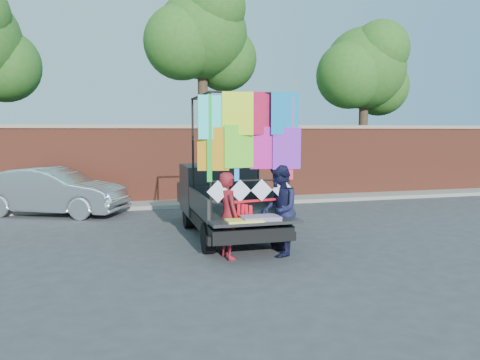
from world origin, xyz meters
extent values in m
plane|color=#38383A|center=(0.00, 0.00, 0.00)|extent=(90.00, 90.00, 0.00)
cube|color=brown|center=(0.00, 7.00, 1.25)|extent=(30.00, 0.35, 2.50)
cube|color=gray|center=(0.00, 7.00, 2.55)|extent=(30.00, 0.45, 0.12)
cube|color=gray|center=(0.00, 6.30, 0.06)|extent=(30.00, 1.20, 0.12)
sphere|color=#26631C|center=(-5.60, 8.60, 4.55)|extent=(2.40, 2.40, 2.40)
cylinder|color=#38281C|center=(1.00, 8.20, 2.73)|extent=(0.36, 0.36, 5.46)
sphere|color=#26631C|center=(1.00, 8.20, 5.85)|extent=(3.20, 3.20, 3.20)
sphere|color=#26631C|center=(1.90, 8.60, 5.07)|extent=(2.40, 2.40, 2.40)
sphere|color=#26631C|center=(0.20, 7.90, 5.46)|extent=(2.60, 2.60, 2.60)
sphere|color=#26631C|center=(1.30, 7.60, 6.63)|extent=(2.20, 2.20, 2.20)
cylinder|color=#38281C|center=(7.50, 8.20, 2.27)|extent=(0.36, 0.36, 4.55)
sphere|color=#26631C|center=(7.50, 8.20, 4.88)|extent=(3.20, 3.20, 3.20)
sphere|color=#26631C|center=(8.40, 8.60, 4.23)|extent=(2.40, 2.40, 2.40)
sphere|color=#26631C|center=(6.70, 7.90, 4.55)|extent=(2.60, 2.60, 2.60)
sphere|color=#26631C|center=(7.80, 7.60, 5.52)|extent=(2.20, 2.20, 2.20)
cylinder|color=black|center=(-0.42, 2.73, 0.31)|extent=(0.21, 0.62, 0.62)
cylinder|color=black|center=(-0.42, 0.21, 0.31)|extent=(0.21, 0.62, 0.62)
cylinder|color=black|center=(1.04, 2.73, 0.31)|extent=(0.21, 0.62, 0.62)
cylinder|color=black|center=(1.04, 0.21, 0.31)|extent=(0.21, 0.62, 0.62)
cube|color=black|center=(0.31, 1.42, 0.47)|extent=(1.59, 3.92, 0.28)
cube|color=black|center=(0.31, 0.72, 0.73)|extent=(1.68, 2.15, 0.09)
cube|color=black|center=(-0.51, 0.72, 0.93)|extent=(0.06, 2.15, 0.42)
cube|color=black|center=(1.13, 0.72, 0.93)|extent=(0.06, 2.15, 0.42)
cube|color=black|center=(0.31, 1.78, 0.93)|extent=(1.68, 0.06, 0.42)
cube|color=black|center=(0.31, 2.68, 0.98)|extent=(1.68, 1.49, 1.17)
cube|color=#8C9EAD|center=(0.31, 2.26, 1.35)|extent=(1.49, 0.06, 0.51)
cube|color=#8C9EAD|center=(0.31, 3.38, 1.17)|extent=(1.49, 0.09, 0.65)
cube|color=black|center=(0.31, 3.71, 0.75)|extent=(1.63, 0.84, 0.51)
cube|color=black|center=(0.31, -0.59, 0.75)|extent=(1.68, 0.51, 0.06)
cube|color=black|center=(0.31, -0.37, 0.39)|extent=(1.73, 0.14, 0.17)
cylinder|color=black|center=(-0.46, -0.26, 1.94)|extent=(0.05, 0.05, 2.33)
cylinder|color=black|center=(-0.46, 1.70, 1.94)|extent=(0.05, 0.05, 2.33)
cylinder|color=black|center=(1.08, -0.26, 1.94)|extent=(0.05, 0.05, 2.33)
cylinder|color=black|center=(1.08, 1.70, 1.94)|extent=(0.05, 0.05, 2.33)
cylinder|color=black|center=(0.31, -0.26, 3.11)|extent=(1.59, 0.04, 0.04)
cylinder|color=black|center=(0.31, 1.70, 3.11)|extent=(1.59, 0.04, 0.04)
cylinder|color=black|center=(-0.46, 0.72, 3.11)|extent=(0.04, 2.01, 0.04)
cylinder|color=black|center=(1.08, 0.72, 3.11)|extent=(0.04, 2.01, 0.04)
cylinder|color=black|center=(0.31, -0.26, 1.48)|extent=(1.59, 0.04, 0.04)
cube|color=#35FCFF|center=(-0.39, -0.28, 2.69)|extent=(0.58, 0.01, 0.79)
cube|color=#D2F91A|center=(0.08, -0.32, 2.69)|extent=(0.58, 0.01, 0.79)
cube|color=#C51740|center=(0.54, -0.28, 2.69)|extent=(0.58, 0.01, 0.79)
cube|color=#0E83C7|center=(1.01, -0.32, 2.69)|extent=(0.58, 0.01, 0.79)
cube|color=orange|center=(-0.39, -0.28, 2.08)|extent=(0.58, 0.01, 0.79)
cube|color=#69E929|center=(0.08, -0.32, 2.08)|extent=(0.58, 0.01, 0.79)
cube|color=#DC1897|center=(0.54, -0.28, 2.08)|extent=(0.58, 0.01, 0.79)
cube|color=purple|center=(1.01, -0.32, 2.08)|extent=(0.58, 0.01, 0.79)
cube|color=green|center=(-0.48, -0.30, 2.27)|extent=(0.09, 0.01, 1.59)
cube|color=#FF2A59|center=(1.10, -0.30, 2.27)|extent=(0.09, 0.01, 1.59)
cube|color=#1C95FF|center=(0.03, -0.30, 2.27)|extent=(0.09, 0.01, 1.59)
cube|color=white|center=(-0.33, -0.29, 1.29)|extent=(0.42, 0.01, 0.42)
cube|color=white|center=(0.10, -0.29, 1.29)|extent=(0.42, 0.01, 0.42)
cube|color=white|center=(0.52, -0.29, 1.29)|extent=(0.42, 0.01, 0.42)
cube|color=white|center=(0.94, -0.29, 1.29)|extent=(0.42, 0.01, 0.42)
cube|color=red|center=(0.40, -0.59, 0.81)|extent=(0.70, 0.42, 0.07)
cube|color=#F9FF50|center=(0.08, -0.65, 0.79)|extent=(0.65, 0.37, 0.04)
imported|color=silver|center=(-3.89, 5.56, 0.69)|extent=(4.39, 3.07, 1.37)
imported|color=maroon|center=(-0.12, -0.22, 0.82)|extent=(0.51, 0.67, 1.64)
imported|color=#161737|center=(0.88, -0.27, 0.89)|extent=(0.86, 1.00, 1.77)
cube|color=#FD0D1C|center=(0.38, -0.24, 1.08)|extent=(0.98, 0.24, 0.04)
cube|color=#FD0D1C|center=(0.07, -0.26, 0.77)|extent=(0.06, 0.02, 0.57)
cube|color=#FD0D1C|center=(0.15, -0.26, 0.75)|extent=(0.06, 0.02, 0.57)
cube|color=#FD0D1C|center=(0.24, -0.26, 0.73)|extent=(0.06, 0.02, 0.57)
cube|color=#FD0D1C|center=(0.32, -0.26, 0.71)|extent=(0.06, 0.02, 0.57)
camera|label=1|loc=(-2.17, -8.66, 2.40)|focal=35.00mm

